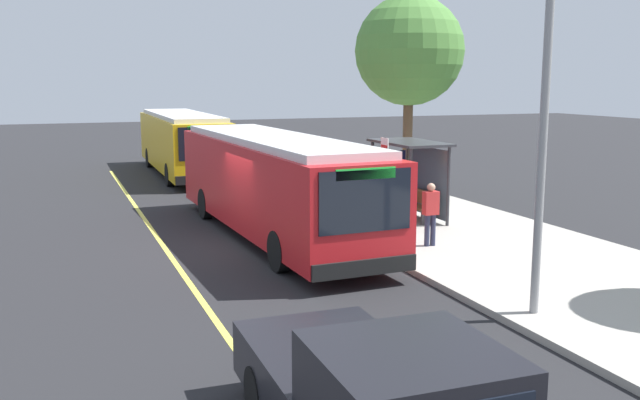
% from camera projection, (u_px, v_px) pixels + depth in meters
% --- Properties ---
extents(ground_plane, '(120.00, 120.00, 0.00)m').
position_uv_depth(ground_plane, '(249.00, 246.00, 19.32)').
color(ground_plane, '#232326').
extents(sidewalk_curb, '(44.00, 6.40, 0.15)m').
position_uv_depth(sidewalk_curb, '(439.00, 227.00, 21.43)').
color(sidewalk_curb, '#A8A399').
rests_on(sidewalk_curb, ground_plane).
extents(lane_stripe_center, '(36.00, 0.14, 0.01)m').
position_uv_depth(lane_stripe_center, '(168.00, 253.00, 18.54)').
color(lane_stripe_center, '#E0D64C').
rests_on(lane_stripe_center, ground_plane).
extents(transit_bus_main, '(11.73, 3.04, 2.95)m').
position_uv_depth(transit_bus_main, '(274.00, 182.00, 20.15)').
color(transit_bus_main, red).
rests_on(transit_bus_main, ground_plane).
extents(transit_bus_second, '(11.60, 2.71, 2.95)m').
position_uv_depth(transit_bus_second, '(182.00, 141.00, 33.53)').
color(transit_bus_second, gold).
rests_on(transit_bus_second, ground_plane).
extents(bus_shelter, '(2.90, 1.60, 2.48)m').
position_uv_depth(bus_shelter, '(411.00, 163.00, 22.17)').
color(bus_shelter, '#333338').
rests_on(bus_shelter, sidewalk_curb).
extents(waiting_bench, '(1.60, 0.48, 0.95)m').
position_uv_depth(waiting_bench, '(418.00, 205.00, 22.05)').
color(waiting_bench, brown).
rests_on(waiting_bench, sidewalk_curb).
extents(route_sign_post, '(0.44, 0.08, 2.80)m').
position_uv_depth(route_sign_post, '(385.00, 172.00, 19.63)').
color(route_sign_post, '#333338').
rests_on(route_sign_post, sidewalk_curb).
extents(pedestrian_commuter, '(0.24, 0.40, 1.69)m').
position_uv_depth(pedestrian_commuter, '(431.00, 210.00, 18.54)').
color(pedestrian_commuter, '#282D47').
rests_on(pedestrian_commuter, sidewalk_curb).
extents(street_tree_upstreet, '(3.99, 3.99, 7.41)m').
position_uv_depth(street_tree_upstreet, '(409.00, 51.00, 25.50)').
color(street_tree_upstreet, brown).
rests_on(street_tree_upstreet, sidewalk_curb).
extents(utility_pole, '(0.16, 0.16, 6.40)m').
position_uv_depth(utility_pole, '(543.00, 145.00, 12.81)').
color(utility_pole, gray).
rests_on(utility_pole, sidewalk_curb).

